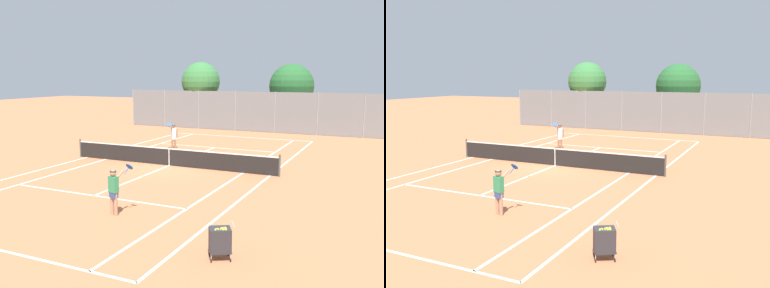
# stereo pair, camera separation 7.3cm
# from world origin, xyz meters

# --- Properties ---
(ground_plane) EXTENTS (120.00, 120.00, 0.00)m
(ground_plane) POSITION_xyz_m (0.00, 0.00, 0.00)
(ground_plane) COLOR #C67047
(court_line_markings) EXTENTS (11.10, 23.90, 0.01)m
(court_line_markings) POSITION_xyz_m (0.00, 0.00, 0.00)
(court_line_markings) COLOR white
(court_line_markings) RESTS_ON ground
(tennis_net) EXTENTS (12.00, 0.10, 1.07)m
(tennis_net) POSITION_xyz_m (0.00, 0.00, 0.51)
(tennis_net) COLOR #474C47
(tennis_net) RESTS_ON ground
(ball_cart) EXTENTS (0.77, 0.71, 0.96)m
(ball_cart) POSITION_xyz_m (6.77, -9.85, 0.53)
(ball_cart) COLOR #2D2D33
(ball_cart) RESTS_ON ground
(player_near_side) EXTENTS (0.78, 0.71, 1.77)m
(player_near_side) POSITION_xyz_m (2.16, -8.05, 0.93)
(player_near_side) COLOR tan
(player_near_side) RESTS_ON ground
(player_far_left) EXTENTS (0.44, 0.89, 1.77)m
(player_far_left) POSITION_xyz_m (-2.27, 4.88, 0.93)
(player_far_left) COLOR #936B4C
(player_far_left) RESTS_ON ground
(loose_tennis_ball_0) EXTENTS (0.07, 0.07, 0.07)m
(loose_tennis_ball_0) POSITION_xyz_m (-0.29, 6.65, 0.03)
(loose_tennis_ball_0) COLOR #D1DB33
(loose_tennis_ball_0) RESTS_ON ground
(loose_tennis_ball_1) EXTENTS (0.07, 0.07, 0.07)m
(loose_tennis_ball_1) POSITION_xyz_m (0.07, -2.79, 0.03)
(loose_tennis_ball_1) COLOR #D1DB33
(loose_tennis_ball_1) RESTS_ON ground
(back_fence) EXTENTS (24.52, 0.08, 3.44)m
(back_fence) POSITION_xyz_m (0.00, 15.48, 1.72)
(back_fence) COLOR gray
(back_fence) RESTS_ON ground
(tree_behind_left) EXTENTS (3.59, 3.59, 6.02)m
(tree_behind_left) POSITION_xyz_m (-5.77, 16.98, 4.15)
(tree_behind_left) COLOR brown
(tree_behind_left) RESTS_ON ground
(tree_behind_right) EXTENTS (3.96, 3.96, 5.82)m
(tree_behind_right) POSITION_xyz_m (2.30, 18.95, 3.73)
(tree_behind_right) COLOR brown
(tree_behind_right) RESTS_ON ground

